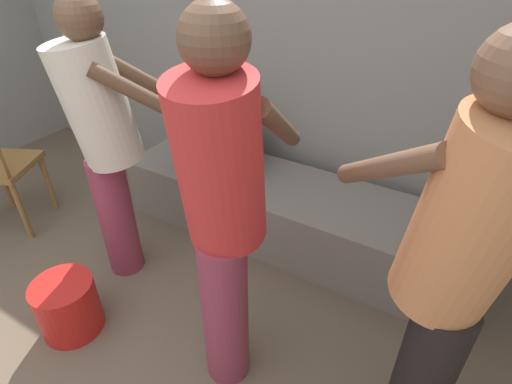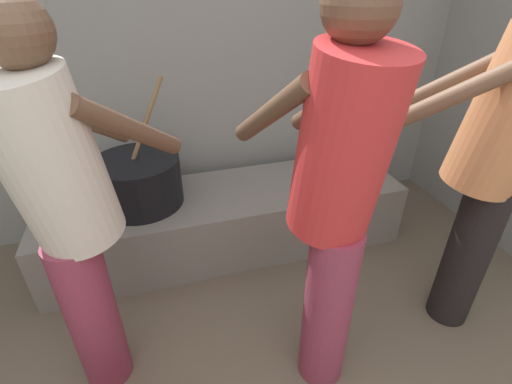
{
  "view_description": "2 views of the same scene",
  "coord_description": "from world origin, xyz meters",
  "px_view_note": "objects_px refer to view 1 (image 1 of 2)",
  "views": [
    {
      "loc": [
        1.44,
        0.2,
        1.8
      ],
      "look_at": [
        0.55,
        1.71,
        0.63
      ],
      "focal_mm": 28.5,
      "sensor_mm": 36.0,
      "label": 1
    },
    {
      "loc": [
        0.14,
        0.2,
        1.6
      ],
      "look_at": [
        0.47,
        1.29,
        0.92
      ],
      "focal_mm": 26.1,
      "sensor_mm": 36.0,
      "label": 2
    }
  ],
  "objects_px": {
    "cook_in_red_shirt": "(223,206)",
    "cooking_pot_main": "(225,146)",
    "cook_in_cream_shirt": "(104,136)",
    "cook_in_orange_shirt": "(455,267)",
    "bucket_red_plastic": "(68,306)"
  },
  "relations": [
    {
      "from": "cook_in_red_shirt",
      "to": "cooking_pot_main",
      "type": "bearing_deg",
      "value": 124.54
    },
    {
      "from": "cooking_pot_main",
      "to": "cook_in_red_shirt",
      "type": "bearing_deg",
      "value": -55.46
    },
    {
      "from": "cooking_pot_main",
      "to": "cook_in_cream_shirt",
      "type": "relative_size",
      "value": 0.47
    },
    {
      "from": "cooking_pot_main",
      "to": "cook_in_cream_shirt",
      "type": "height_order",
      "value": "cook_in_cream_shirt"
    },
    {
      "from": "cook_in_orange_shirt",
      "to": "cook_in_red_shirt",
      "type": "height_order",
      "value": "cook_in_orange_shirt"
    },
    {
      "from": "cook_in_cream_shirt",
      "to": "bucket_red_plastic",
      "type": "bearing_deg",
      "value": -81.64
    },
    {
      "from": "cook_in_cream_shirt",
      "to": "bucket_red_plastic",
      "type": "height_order",
      "value": "cook_in_cream_shirt"
    },
    {
      "from": "cook_in_red_shirt",
      "to": "cook_in_cream_shirt",
      "type": "distance_m",
      "value": 0.94
    },
    {
      "from": "cooking_pot_main",
      "to": "cook_in_orange_shirt",
      "type": "xyz_separation_m",
      "value": [
        1.47,
        -0.92,
        0.39
      ]
    },
    {
      "from": "cook_in_orange_shirt",
      "to": "bucket_red_plastic",
      "type": "xyz_separation_m",
      "value": [
        -1.61,
        -0.34,
        -0.78
      ]
    },
    {
      "from": "cooking_pot_main",
      "to": "cook_in_orange_shirt",
      "type": "height_order",
      "value": "cook_in_orange_shirt"
    },
    {
      "from": "cook_in_orange_shirt",
      "to": "cook_in_cream_shirt",
      "type": "height_order",
      "value": "cook_in_orange_shirt"
    },
    {
      "from": "bucket_red_plastic",
      "to": "cook_in_orange_shirt",
      "type": "bearing_deg",
      "value": 12.08
    },
    {
      "from": "cook_in_red_shirt",
      "to": "bucket_red_plastic",
      "type": "bearing_deg",
      "value": -163.02
    },
    {
      "from": "cook_in_red_shirt",
      "to": "bucket_red_plastic",
      "type": "relative_size",
      "value": 5.25
    }
  ]
}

